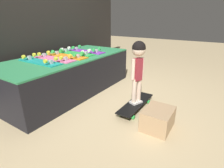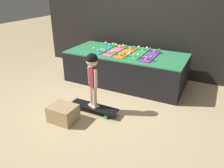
{
  "view_description": "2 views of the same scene",
  "coord_description": "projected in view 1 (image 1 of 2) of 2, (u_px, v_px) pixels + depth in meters",
  "views": [
    {
      "loc": [
        -1.9,
        -1.39,
        1.17
      ],
      "look_at": [
        0.02,
        -0.16,
        0.28
      ],
      "focal_mm": 28.0,
      "sensor_mm": 36.0,
      "label": 1
    },
    {
      "loc": [
        1.53,
        -2.9,
        1.74
      ],
      "look_at": [
        0.11,
        -0.11,
        0.3
      ],
      "focal_mm": 35.0,
      "sensor_mm": 36.0,
      "label": 2
    }
  ],
  "objects": [
    {
      "name": "display_rack",
      "position": [
        68.0,
        74.0,
        2.85
      ],
      "size": [
        2.18,
        0.98,
        0.58
      ],
      "color": "black",
      "rests_on": "ground_plane"
    },
    {
      "name": "back_wall",
      "position": [
        33.0,
        16.0,
        2.87
      ],
      "size": [
        4.55,
        0.1,
        2.35
      ],
      "color": "black",
      "rests_on": "ground_plane"
    },
    {
      "name": "child",
      "position": [
        138.0,
        61.0,
        2.13
      ],
      "size": [
        0.18,
        0.16,
        0.81
      ],
      "rotation": [
        0.0,
        0.0,
        -0.4
      ],
      "color": "silver",
      "rests_on": "skateboard_on_floor"
    },
    {
      "name": "ground_plane",
      "position": [
        102.0,
        100.0,
        2.61
      ],
      "size": [
        16.0,
        16.0,
        0.0
      ],
      "primitive_type": "plane",
      "color": "tan"
    },
    {
      "name": "skateboard_orange_on_rack",
      "position": [
        67.0,
        56.0,
        2.72
      ],
      "size": [
        0.2,
        0.7,
        0.09
      ],
      "color": "orange",
      "rests_on": "display_rack"
    },
    {
      "name": "skateboard_purple_on_rack",
      "position": [
        86.0,
        51.0,
        3.1
      ],
      "size": [
        0.2,
        0.7,
        0.09
      ],
      "color": "purple",
      "rests_on": "display_rack"
    },
    {
      "name": "skateboard_on_floor",
      "position": [
        136.0,
        104.0,
        2.34
      ],
      "size": [
        0.75,
        0.2,
        0.09
      ],
      "color": "black",
      "rests_on": "ground_plane"
    },
    {
      "name": "skateboard_green_on_rack",
      "position": [
        76.0,
        53.0,
        2.93
      ],
      "size": [
        0.2,
        0.7,
        0.09
      ],
      "color": "green",
      "rests_on": "display_rack"
    },
    {
      "name": "skateboard_teal_on_rack",
      "position": [
        40.0,
        61.0,
        2.38
      ],
      "size": [
        0.2,
        0.7,
        0.09
      ],
      "color": "teal",
      "rests_on": "display_rack"
    },
    {
      "name": "skateboard_pink_on_rack",
      "position": [
        55.0,
        58.0,
        2.55
      ],
      "size": [
        0.2,
        0.7,
        0.09
      ],
      "color": "pink",
      "rests_on": "display_rack"
    },
    {
      "name": "storage_box",
      "position": [
        158.0,
        119.0,
        1.93
      ],
      "size": [
        0.37,
        0.29,
        0.23
      ],
      "color": "tan",
      "rests_on": "ground_plane"
    }
  ]
}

